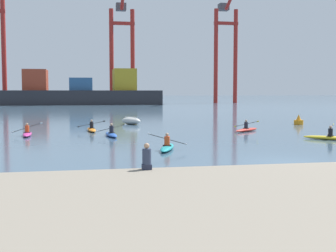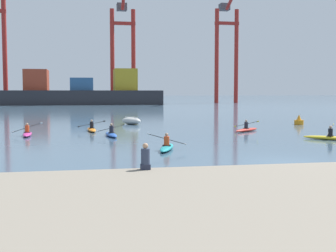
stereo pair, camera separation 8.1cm
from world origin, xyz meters
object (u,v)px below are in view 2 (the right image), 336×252
(capsized_dinghy, at_px, (131,121))
(kayak_orange, at_px, (92,129))
(kayak_magenta, at_px, (27,133))
(kayak_yellow, at_px, (329,137))
(gantry_crane_east_mid, at_px, (228,39))
(kayak_blue, at_px, (111,134))
(kayak_red, at_px, (247,129))
(kayak_teal, at_px, (167,147))
(container_barge, at_px, (82,93))
(seated_onlooker, at_px, (145,158))
(channel_buoy, at_px, (299,121))
(gantry_crane_west_mid, at_px, (123,39))

(capsized_dinghy, relative_size, kayak_orange, 0.81)
(kayak_magenta, bearing_deg, kayak_yellow, -18.16)
(gantry_crane_east_mid, xyz_separation_m, kayak_blue, (-39.60, -94.44, -18.43))
(capsized_dinghy, relative_size, kayak_red, 0.94)
(gantry_crane_east_mid, height_order, kayak_red, gantry_crane_east_mid)
(kayak_teal, bearing_deg, capsized_dinghy, 89.52)
(kayak_magenta, distance_m, kayak_yellow, 21.18)
(kayak_teal, bearing_deg, kayak_magenta, 130.97)
(kayak_teal, bearing_deg, container_barge, 92.91)
(kayak_yellow, bearing_deg, seated_onlooker, -138.31)
(gantry_crane_east_mid, distance_m, kayak_orange, 100.46)
(kayak_teal, relative_size, kayak_orange, 0.99)
(capsized_dinghy, height_order, kayak_magenta, kayak_magenta)
(capsized_dinghy, xyz_separation_m, kayak_orange, (-4.01, -7.33, -0.18))
(channel_buoy, bearing_deg, gantry_crane_east_mid, 76.41)
(gantry_crane_west_mid, bearing_deg, kayak_orange, -96.66)
(channel_buoy, height_order, kayak_orange, channel_buoy)
(gantry_crane_east_mid, relative_size, channel_buoy, 36.72)
(gantry_crane_west_mid, bearing_deg, kayak_magenta, -99.26)
(kayak_teal, bearing_deg, kayak_orange, 106.72)
(capsized_dinghy, xyz_separation_m, kayak_blue, (-2.70, -11.88, -0.18))
(gantry_crane_east_mid, height_order, kayak_orange, gantry_crane_east_mid)
(capsized_dinghy, distance_m, kayak_red, 12.86)
(kayak_blue, relative_size, kayak_teal, 1.01)
(kayak_red, distance_m, kayak_teal, 13.37)
(capsized_dinghy, distance_m, channel_buoy, 16.46)
(kayak_red, bearing_deg, container_barge, 99.11)
(kayak_orange, distance_m, seated_onlooker, 22.17)
(gantry_crane_east_mid, xyz_separation_m, kayak_yellow, (-25.46, -99.47, -18.43))
(gantry_crane_west_mid, distance_m, kayak_teal, 104.92)
(gantry_crane_east_mid, xyz_separation_m, kayak_red, (-28.57, -92.36, -18.43))
(capsized_dinghy, bearing_deg, kayak_orange, -118.68)
(gantry_crane_east_mid, xyz_separation_m, kayak_magenta, (-45.58, -92.87, -18.43))
(gantry_crane_east_mid, relative_size, kayak_blue, 10.66)
(gantry_crane_east_mid, bearing_deg, kayak_orange, -114.47)
(capsized_dinghy, distance_m, kayak_teal, 20.12)
(gantry_crane_west_mid, xyz_separation_m, channel_buoy, (9.55, -86.50, -17.69))
(kayak_yellow, bearing_deg, gantry_crane_west_mid, 92.81)
(gantry_crane_west_mid, height_order, channel_buoy, gantry_crane_west_mid)
(capsized_dinghy, distance_m, kayak_orange, 8.36)
(gantry_crane_west_mid, xyz_separation_m, kayak_teal, (-6.71, -103.17, -17.88))
(container_barge, height_order, gantry_crane_west_mid, gantry_crane_west_mid)
(channel_buoy, xyz_separation_m, kayak_teal, (-16.26, -16.67, -0.19))
(kayak_orange, bearing_deg, kayak_magenta, -147.49)
(kayak_yellow, distance_m, kayak_blue, 15.01)
(gantry_crane_west_mid, distance_m, seated_onlooker, 114.15)
(capsized_dinghy, distance_m, seated_onlooker, 29.57)
(container_barge, bearing_deg, gantry_crane_east_mid, 13.34)
(seated_onlooker, bearing_deg, kayak_red, 60.85)
(kayak_blue, height_order, kayak_teal, same)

